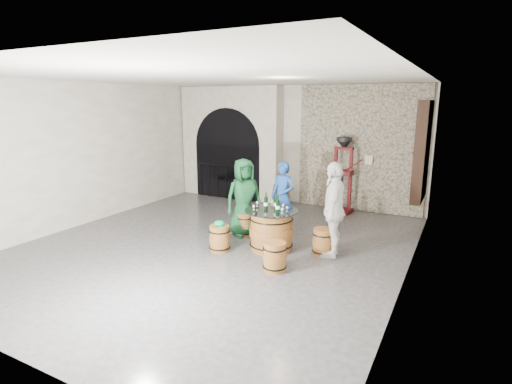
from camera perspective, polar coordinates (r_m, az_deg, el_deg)
The scene contains 30 objects.
ground at distance 7.96m, azimuth -5.72°, elevation -7.63°, with size 8.00×8.00×0.00m, color #313134.
wall_back at distance 11.07m, azimuth 5.62°, elevation 6.68°, with size 8.00×8.00×0.00m, color silver.
wall_left at distance 9.92m, azimuth -23.14°, elevation 5.00°, with size 8.00×8.00×0.00m, color silver.
wall_right at distance 6.34m, azimuth 21.38°, elevation 1.29°, with size 8.00×8.00×0.00m, color silver.
ceiling at distance 7.47m, azimuth -6.28°, elevation 16.03°, with size 8.00×8.00×0.00m, color beige.
stone_facing_panel at distance 10.47m, azimuth 14.70°, elevation 5.98°, with size 3.20×0.12×3.18m, color #A9A187.
arched_opening at distance 11.70m, azimuth -3.58°, elevation 6.95°, with size 3.10×0.60×3.19m.
shuttered_window at distance 8.69m, azimuth 22.59°, elevation 5.42°, with size 0.23×1.10×2.00m.
barrel_table at distance 7.61m, azimuth 2.20°, elevation -5.46°, with size 1.01×1.01×0.78m.
barrel_stool_left at distance 8.44m, azimuth -1.57°, elevation -4.60°, with size 0.41×0.41×0.50m.
barrel_stool_far at distance 8.57m, azimuth 3.52°, elevation -4.35°, with size 0.41×0.41×0.50m.
barrel_stool_right at distance 7.50m, azimuth 9.57°, elevation -7.04°, with size 0.41×0.41×0.50m.
barrel_stool_near_right at distance 6.74m, azimuth 2.70°, elevation -9.21°, with size 0.41×0.41×0.50m.
barrel_stool_near_left at distance 7.61m, azimuth -5.23°, elevation -6.62°, with size 0.41×0.41×0.50m.
green_cap at distance 7.51m, azimuth -5.25°, elevation -4.52°, with size 0.24×0.20×0.11m.
person_green at distance 8.32m, azimuth -1.74°, elevation -0.78°, with size 0.80×0.52×1.63m, color #134323.
person_blue at distance 8.65m, azimuth 3.83°, elevation -0.65°, with size 0.55×0.36×1.52m, color #1B4798.
person_white at distance 7.30m, azimuth 11.05°, elevation -2.50°, with size 1.02×0.43×1.74m, color white.
wine_bottle_left at distance 7.53m, azimuth 1.43°, elevation -1.51°, with size 0.08×0.08×0.32m.
wine_bottle_center at distance 7.31m, azimuth 3.12°, elevation -1.96°, with size 0.08×0.08×0.32m.
wine_bottle_right at distance 7.52m, azimuth 2.86°, elevation -1.53°, with size 0.08×0.08×0.32m.
tasting_glass_a at distance 7.49m, azimuth -0.32°, elevation -2.22°, with size 0.05×0.05×0.10m, color #C67B26, non-canonical shape.
tasting_glass_b at distance 7.41m, azimuth 4.46°, elevation -2.43°, with size 0.05×0.05×0.10m, color #C67B26, non-canonical shape.
tasting_glass_c at distance 7.84m, azimuth 2.33°, elevation -1.55°, with size 0.05×0.05×0.10m, color #C67B26, non-canonical shape.
tasting_glass_d at distance 7.57m, azimuth 3.90°, elevation -2.09°, with size 0.05×0.05×0.10m, color #C67B26, non-canonical shape.
tasting_glass_e at distance 7.29m, azimuth 3.75°, elevation -2.67°, with size 0.05×0.05×0.10m, color #C67B26, non-canonical shape.
tasting_glass_f at distance 7.76m, azimuth 0.17°, elevation -1.69°, with size 0.05×0.05×0.10m, color #C67B26, non-canonical shape.
side_barrel at distance 10.61m, azimuth 3.64°, elevation -0.64°, with size 0.47×0.47×0.62m.
corking_press at distance 10.21m, azimuth 12.32°, elevation 3.18°, with size 0.80×0.48×1.91m.
control_box at distance 10.37m, azimuth 15.86°, elevation 4.45°, with size 0.18×0.10×0.22m, color silver.
Camera 1 is at (4.15, -6.20, 2.77)m, focal length 28.00 mm.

